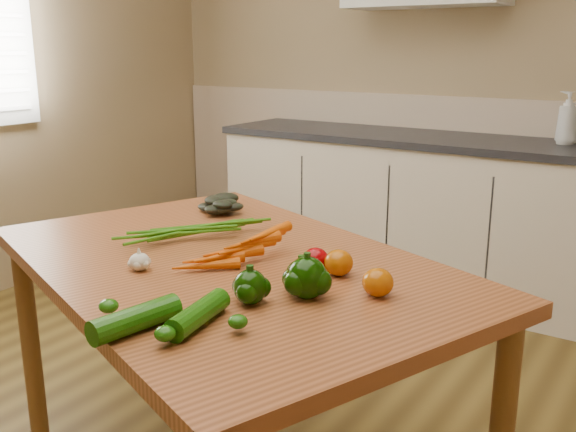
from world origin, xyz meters
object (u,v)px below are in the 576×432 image
(carrot_bunch, at_px, (226,242))
(pepper_a, at_px, (301,276))
(soap_bottle_a, at_px, (567,118))
(pepper_b, at_px, (307,278))
(garlic_bulb, at_px, (139,262))
(zucchini_b, at_px, (135,319))
(tomato_b, at_px, (339,263))
(zucchini_a, at_px, (198,314))
(tomato_a, at_px, (316,259))
(tomato_c, at_px, (378,282))
(leafy_greens, at_px, (225,200))
(pepper_c, at_px, (250,287))
(soap_bottle_b, at_px, (570,123))
(table, at_px, (227,287))

(carrot_bunch, relative_size, pepper_a, 3.37)
(soap_bottle_a, height_order, pepper_b, soap_bottle_a)
(garlic_bulb, xyz_separation_m, zucchini_b, (0.28, -0.28, 0.00))
(soap_bottle_a, distance_m, tomato_b, 2.11)
(pepper_b, bearing_deg, zucchini_a, -112.44)
(tomato_a, bearing_deg, soap_bottle_a, 83.78)
(pepper_b, height_order, tomato_c, pepper_b)
(soap_bottle_a, relative_size, zucchini_a, 1.37)
(tomato_b, distance_m, tomato_c, 0.17)
(carrot_bunch, xyz_separation_m, zucchini_a, (0.26, -0.42, -0.01))
(leafy_greens, relative_size, zucchini_a, 1.08)
(leafy_greens, bearing_deg, pepper_c, -47.16)
(pepper_b, bearing_deg, soap_bottle_a, 86.34)
(pepper_a, height_order, tomato_a, pepper_a)
(pepper_c, relative_size, zucchini_b, 0.39)
(tomato_a, xyz_separation_m, zucchini_a, (-0.03, -0.45, -0.01))
(pepper_c, relative_size, tomato_a, 1.17)
(garlic_bulb, distance_m, zucchini_b, 0.40)
(tomato_a, height_order, tomato_b, tomato_b)
(leafy_greens, relative_size, tomato_a, 3.01)
(soap_bottle_b, bearing_deg, tomato_b, 95.38)
(soap_bottle_b, bearing_deg, table, 87.01)
(pepper_b, bearing_deg, tomato_a, 114.91)
(zucchini_a, bearing_deg, pepper_a, 75.11)
(zucchini_b, bearing_deg, garlic_bulb, 135.04)
(pepper_c, distance_m, zucchini_b, 0.28)
(table, distance_m, leafy_greens, 0.54)
(pepper_b, bearing_deg, soap_bottle_b, 86.48)
(carrot_bunch, relative_size, tomato_b, 3.54)
(table, xyz_separation_m, pepper_a, (0.32, -0.09, 0.13))
(soap_bottle_b, bearing_deg, garlic_bulb, 85.03)
(soap_bottle_a, relative_size, leafy_greens, 1.27)
(garlic_bulb, bearing_deg, pepper_a, 13.94)
(carrot_bunch, distance_m, pepper_b, 0.41)
(soap_bottle_a, bearing_deg, leafy_greens, -5.90)
(soap_bottle_b, xyz_separation_m, garlic_bulb, (-0.63, -2.44, -0.18))
(pepper_a, bearing_deg, tomato_c, 24.02)
(pepper_a, height_order, zucchini_a, pepper_a)
(table, bearing_deg, zucchini_b, -52.43)
(table, xyz_separation_m, pepper_c, (0.26, -0.23, 0.13))
(tomato_a, bearing_deg, tomato_c, -18.57)
(soap_bottle_a, xyz_separation_m, pepper_c, (-0.24, -2.38, -0.20))
(leafy_greens, bearing_deg, tomato_b, -27.42)
(pepper_a, relative_size, tomato_a, 1.16)
(table, xyz_separation_m, tomato_c, (0.49, -0.02, 0.12))
(carrot_bunch, height_order, tomato_b, carrot_bunch)
(garlic_bulb, height_order, zucchini_a, zucchini_a)
(pepper_b, relative_size, zucchini_b, 0.48)
(carrot_bunch, bearing_deg, tomato_b, 25.07)
(soap_bottle_b, height_order, zucchini_b, soap_bottle_b)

